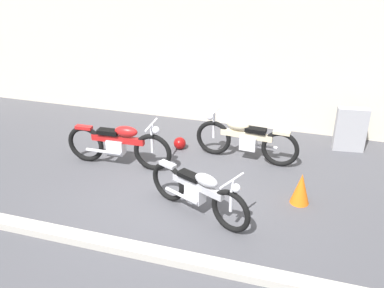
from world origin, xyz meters
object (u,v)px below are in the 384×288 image
Objects in this scene: stone_marker at (351,130)px; helmet at (180,143)px; traffic_cone at (301,189)px; motorcycle_cream at (245,139)px; motorcycle_red at (119,144)px; motorcycle_silver at (198,192)px.

helmet is (-3.40, -0.99, -0.34)m from stone_marker.
traffic_cone is 1.74m from motorcycle_cream.
motorcycle_red is at bearing 27.87° from motorcycle_cream.
motorcycle_red reaches higher than motorcycle_cream.
motorcycle_red is (-2.28, -0.96, 0.01)m from motorcycle_cream.
motorcycle_silver is (-2.36, -3.15, -0.04)m from stone_marker.
helmet is at bearing 47.93° from motorcycle_red.
motorcycle_cream is at bearing 104.35° from motorcycle_silver.
motorcycle_red reaches higher than helmet.
motorcycle_silver is (-1.54, -0.82, 0.16)m from traffic_cone.
motorcycle_red is (-3.45, 0.31, 0.19)m from traffic_cone.
stone_marker is 4.73m from motorcycle_red.
stone_marker is 3.60× the size of helmet.
motorcycle_cream is at bearing -3.27° from helmet.
motorcycle_cream is at bearing -152.00° from stone_marker.
motorcycle_silver is (-0.36, -2.09, -0.02)m from motorcycle_cream.
motorcycle_cream is 0.97× the size of motorcycle_red.
motorcycle_red reaches higher than stone_marker.
motorcycle_silver reaches higher than traffic_cone.
stone_marker is at bearing -146.90° from motorcycle_cream.
helmet is 0.14× the size of motorcycle_silver.
motorcycle_red is (-4.28, -2.02, -0.00)m from stone_marker.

